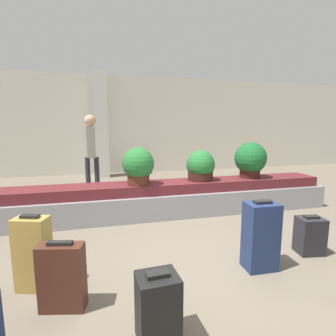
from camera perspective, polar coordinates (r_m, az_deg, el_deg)
ground_plane at (r=3.33m, az=7.50°, el=-18.92°), size 18.00×18.00×0.00m
back_wall at (r=9.00m, az=-7.22°, el=9.18°), size 18.00×0.06×3.20m
carousel at (r=4.71m, az=0.00°, el=-6.76°), size 6.08×0.73×0.59m
pillar at (r=8.39m, az=-14.47°, el=8.99°), size 0.44×0.44×3.20m
suitcase_2 at (r=2.14m, az=-2.23°, el=-28.22°), size 0.31×0.27×0.54m
suitcase_3 at (r=3.77m, az=28.49°, el=-12.75°), size 0.33×0.29×0.48m
suitcase_5 at (r=2.92m, az=-27.31°, el=-16.23°), size 0.35×0.28×0.75m
suitcase_6 at (r=2.57m, az=-22.06°, el=-21.11°), size 0.40×0.24×0.61m
suitcase_7 at (r=3.12m, az=19.51°, el=-13.77°), size 0.35×0.26×0.77m
potted_plant_0 at (r=5.25m, az=17.49°, el=1.73°), size 0.60×0.60×0.68m
potted_plant_1 at (r=4.80m, az=7.08°, el=0.33°), size 0.52×0.52×0.55m
potted_plant_2 at (r=4.40m, az=-6.50°, el=0.47°), size 0.53×0.53×0.63m
traveler_0 at (r=6.15m, az=-16.36°, el=4.41°), size 0.31×0.33×1.82m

